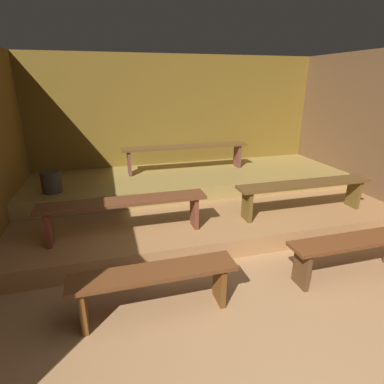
{
  "coord_description": "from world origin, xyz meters",
  "views": [
    {
      "loc": [
        -1.35,
        -1.39,
        1.99
      ],
      "look_at": [
        -0.19,
        2.73,
        0.44
      ],
      "focal_mm": 28.69,
      "sensor_mm": 36.0,
      "label": 1
    }
  ],
  "objects_px": {
    "bench_lower_right": "(304,189)",
    "pail_middle": "(51,182)",
    "bench_lower_left": "(125,207)",
    "bench_middle_center": "(186,150)",
    "bench_floor_right": "(354,247)",
    "bench_floor_left": "(155,281)"
  },
  "relations": [
    {
      "from": "bench_lower_left",
      "to": "bench_lower_right",
      "type": "distance_m",
      "value": 2.42
    },
    {
      "from": "bench_floor_right",
      "to": "bench_lower_left",
      "type": "distance_m",
      "value": 2.55
    },
    {
      "from": "bench_middle_center",
      "to": "pail_middle",
      "type": "distance_m",
      "value": 2.23
    },
    {
      "from": "bench_lower_right",
      "to": "pail_middle",
      "type": "height_order",
      "value": "pail_middle"
    },
    {
      "from": "bench_floor_right",
      "to": "bench_middle_center",
      "type": "xyz_separation_m",
      "value": [
        -1.07,
        2.88,
        0.5
      ]
    },
    {
      "from": "bench_middle_center",
      "to": "bench_floor_left",
      "type": "bearing_deg",
      "value": -109.69
    },
    {
      "from": "bench_lower_right",
      "to": "bench_lower_left",
      "type": "bearing_deg",
      "value": 180.0
    },
    {
      "from": "bench_middle_center",
      "to": "pail_middle",
      "type": "relative_size",
      "value": 7.26
    },
    {
      "from": "bench_floor_left",
      "to": "bench_lower_right",
      "type": "bearing_deg",
      "value": 26.83
    },
    {
      "from": "bench_floor_right",
      "to": "pail_middle",
      "type": "relative_size",
      "value": 4.76
    },
    {
      "from": "bench_lower_right",
      "to": "bench_middle_center",
      "type": "xyz_separation_m",
      "value": [
        -1.23,
        1.73,
        0.25
      ]
    },
    {
      "from": "bench_lower_right",
      "to": "bench_middle_center",
      "type": "height_order",
      "value": "bench_middle_center"
    },
    {
      "from": "bench_floor_right",
      "to": "bench_lower_right",
      "type": "bearing_deg",
      "value": 82.07
    },
    {
      "from": "bench_floor_right",
      "to": "pail_middle",
      "type": "distance_m",
      "value": 3.96
    },
    {
      "from": "bench_floor_left",
      "to": "pail_middle",
      "type": "relative_size",
      "value": 4.76
    },
    {
      "from": "bench_lower_left",
      "to": "bench_middle_center",
      "type": "xyz_separation_m",
      "value": [
        1.19,
        1.73,
        0.25
      ]
    },
    {
      "from": "bench_floor_right",
      "to": "bench_lower_left",
      "type": "bearing_deg",
      "value": 153.17
    },
    {
      "from": "bench_floor_left",
      "to": "bench_floor_right",
      "type": "height_order",
      "value": "same"
    },
    {
      "from": "bench_lower_left",
      "to": "bench_lower_right",
      "type": "height_order",
      "value": "same"
    },
    {
      "from": "bench_lower_right",
      "to": "bench_floor_right",
      "type": "bearing_deg",
      "value": -97.93
    },
    {
      "from": "bench_floor_left",
      "to": "bench_middle_center",
      "type": "relative_size",
      "value": 0.66
    },
    {
      "from": "bench_floor_left",
      "to": "pail_middle",
      "type": "height_order",
      "value": "pail_middle"
    }
  ]
}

